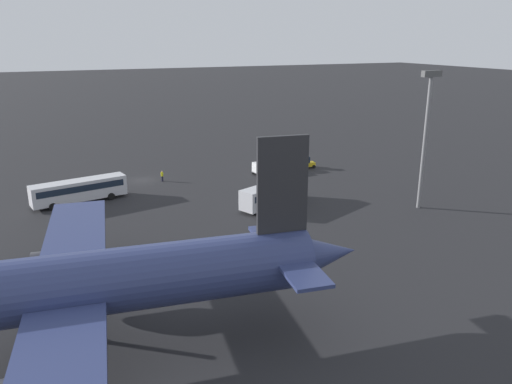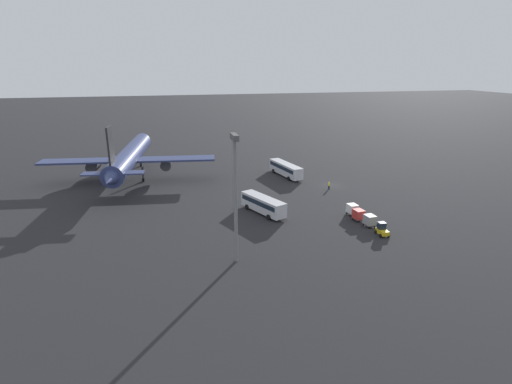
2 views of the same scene
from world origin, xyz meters
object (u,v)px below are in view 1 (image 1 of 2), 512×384
at_px(worker_person, 162,176).
at_px(cargo_cart_white, 259,167).
at_px(shuttle_bus_near, 79,189).
at_px(cargo_cart_red, 275,166).
at_px(shuttle_bus_far, 273,193).
at_px(cargo_cart_grey, 289,164).
at_px(airplane, 46,291).
at_px(baggage_tug, 307,163).

height_order(worker_person, cargo_cart_white, cargo_cart_white).
xyz_separation_m(shuttle_bus_near, worker_person, (-13.13, -5.93, -1.06)).
xyz_separation_m(worker_person, cargo_cart_red, (-18.90, 2.72, 0.32)).
relative_size(shuttle_bus_near, shuttle_bus_far, 1.19).
bearing_deg(shuttle_bus_near, cargo_cart_grey, 175.31).
bearing_deg(airplane, shuttle_bus_far, -131.92).
bearing_deg(cargo_cart_red, baggage_tug, -173.78).
bearing_deg(cargo_cart_grey, worker_person, -5.61).
relative_size(shuttle_bus_far, baggage_tug, 4.50).
bearing_deg(worker_person, shuttle_bus_far, 120.95).
bearing_deg(shuttle_bus_near, airplane, 71.16).
height_order(worker_person, cargo_cart_grey, cargo_cart_grey).
height_order(baggage_tug, cargo_cart_red, baggage_tug).
bearing_deg(worker_person, baggage_tug, 175.53).
bearing_deg(cargo_cart_white, airplane, 49.97).
height_order(shuttle_bus_near, cargo_cart_grey, shuttle_bus_near).
relative_size(baggage_tug, cargo_cart_grey, 1.15).
bearing_deg(cargo_cart_red, cargo_cart_white, -5.26).
bearing_deg(cargo_cart_grey, cargo_cart_red, 11.28).
bearing_deg(baggage_tug, cargo_cart_white, 5.15).
xyz_separation_m(shuttle_bus_far, worker_person, (10.97, -18.30, -1.01)).
bearing_deg(cargo_cart_grey, baggage_tug, -177.80).
height_order(cargo_cart_red, cargo_cart_white, same).
relative_size(airplane, cargo_cart_red, 21.88).
bearing_deg(cargo_cart_red, shuttle_bus_far, 63.04).
bearing_deg(cargo_cart_grey, shuttle_bus_far, 56.15).
bearing_deg(worker_person, cargo_cart_white, 171.27).
distance_m(shuttle_bus_near, shuttle_bus_far, 27.09).
xyz_separation_m(shuttle_bus_far, cargo_cart_white, (-5.01, -15.84, -0.69)).
xyz_separation_m(airplane, baggage_tug, (-43.91, -41.34, -4.89)).
xyz_separation_m(shuttle_bus_near, cargo_cart_white, (-29.11, -3.48, -0.74)).
distance_m(shuttle_bus_far, cargo_cart_red, 17.49).
relative_size(baggage_tug, cargo_cart_red, 1.15).
distance_m(shuttle_bus_far, worker_person, 21.36).
bearing_deg(baggage_tug, shuttle_bus_near, 8.23).
bearing_deg(cargo_cart_white, shuttle_bus_near, 6.81).
bearing_deg(shuttle_bus_far, worker_person, -81.43).
height_order(airplane, baggage_tug, airplane).
bearing_deg(shuttle_bus_near, shuttle_bus_far, 141.96).
bearing_deg(cargo_cart_red, worker_person, -8.20).
distance_m(worker_person, cargo_cart_white, 16.17).
relative_size(cargo_cart_grey, cargo_cart_white, 1.00).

